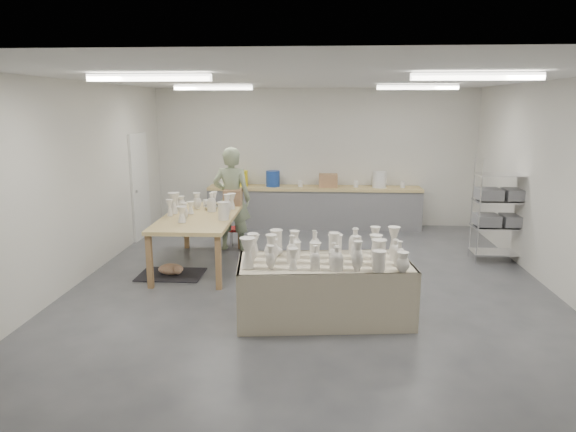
# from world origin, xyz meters

# --- Properties ---
(room) EXTENTS (8.00, 8.02, 3.00)m
(room) POSITION_xyz_m (-0.11, 0.08, 2.06)
(room) COLOR #424449
(room) RESTS_ON ground
(back_counter) EXTENTS (4.60, 0.60, 1.24)m
(back_counter) POSITION_xyz_m (-0.01, 3.68, 0.49)
(back_counter) COLOR tan
(back_counter) RESTS_ON ground
(wire_shelf) EXTENTS (0.88, 0.48, 1.80)m
(wire_shelf) POSITION_xyz_m (3.20, 1.40, 0.92)
(wire_shelf) COLOR silver
(wire_shelf) RESTS_ON ground
(drying_table) EXTENTS (2.23, 1.23, 1.12)m
(drying_table) POSITION_xyz_m (0.20, -1.24, 0.44)
(drying_table) COLOR olive
(drying_table) RESTS_ON ground
(work_table) EXTENTS (1.18, 2.32, 1.22)m
(work_table) POSITION_xyz_m (-1.81, 0.90, 0.87)
(work_table) COLOR tan
(work_table) RESTS_ON ground
(rug) EXTENTS (1.00, 0.70, 0.02)m
(rug) POSITION_xyz_m (-2.21, 0.27, 0.01)
(rug) COLOR black
(rug) RESTS_ON ground
(cat) EXTENTS (0.45, 0.35, 0.17)m
(cat) POSITION_xyz_m (-2.19, 0.26, 0.11)
(cat) COLOR white
(cat) RESTS_ON rug
(potter) EXTENTS (0.73, 0.51, 1.91)m
(potter) POSITION_xyz_m (-1.48, 1.82, 0.95)
(potter) COLOR gray
(potter) RESTS_ON ground
(red_stool) EXTENTS (0.45, 0.45, 0.34)m
(red_stool) POSITION_xyz_m (-1.48, 2.09, 0.31)
(red_stool) COLOR #A9181A
(red_stool) RESTS_ON ground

